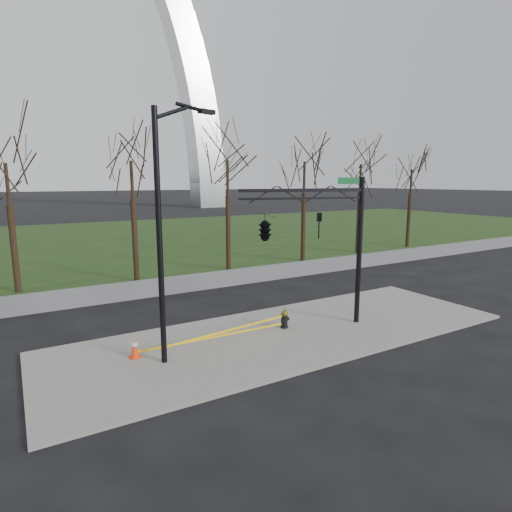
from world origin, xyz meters
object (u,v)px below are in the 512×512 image
street_light (165,219)px  traffic_signal_mast (284,227)px  fire_hydrant (284,319)px  traffic_cone (135,348)px

street_light → traffic_signal_mast: bearing=-11.5°
fire_hydrant → street_light: size_ratio=0.09×
fire_hydrant → traffic_signal_mast: (-0.18, -0.18, 3.70)m
fire_hydrant → traffic_cone: (-5.87, 0.12, -0.02)m
traffic_cone → street_light: bearing=-38.4°
traffic_cone → street_light: size_ratio=0.08×
fire_hydrant → traffic_signal_mast: 3.71m
traffic_signal_mast → traffic_cone: bearing=-169.8°
fire_hydrant → street_light: (-4.92, -0.63, 4.25)m
street_light → traffic_signal_mast: size_ratio=1.37×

